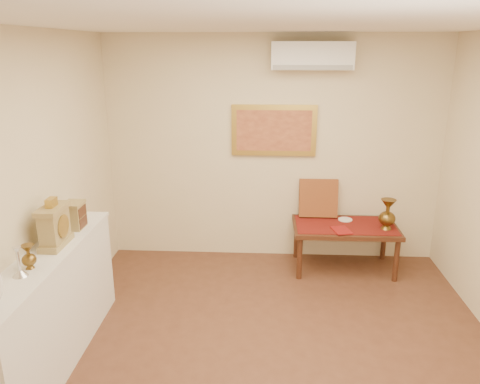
# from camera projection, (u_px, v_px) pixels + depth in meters

# --- Properties ---
(floor) EXTENTS (4.50, 4.50, 0.00)m
(floor) POSITION_uv_depth(u_px,v_px,m) (274.00, 368.00, 3.87)
(floor) COLOR brown
(floor) RESTS_ON ground
(ceiling) EXTENTS (4.50, 4.50, 0.00)m
(ceiling) POSITION_uv_depth(u_px,v_px,m) (283.00, 22.00, 3.07)
(ceiling) COLOR white
(ceiling) RESTS_ON ground
(wall_back) EXTENTS (4.00, 0.02, 2.70)m
(wall_back) POSITION_uv_depth(u_px,v_px,m) (273.00, 151.00, 5.61)
(wall_back) COLOR beige
(wall_back) RESTS_ON ground
(wall_left) EXTENTS (0.02, 4.50, 2.70)m
(wall_left) POSITION_uv_depth(u_px,v_px,m) (16.00, 210.00, 3.57)
(wall_left) COLOR beige
(wall_left) RESTS_ON ground
(candlestick) EXTENTS (0.11, 0.11, 0.23)m
(candlestick) POSITION_uv_depth(u_px,v_px,m) (18.00, 262.00, 3.31)
(candlestick) COLOR silver
(candlestick) RESTS_ON display_ledge
(brass_urn_small) EXTENTS (0.11, 0.11, 0.24)m
(brass_urn_small) POSITION_uv_depth(u_px,v_px,m) (28.00, 253.00, 3.42)
(brass_urn_small) COLOR brown
(brass_urn_small) RESTS_ON display_ledge
(table_cloth) EXTENTS (1.14, 0.59, 0.01)m
(table_cloth) POSITION_uv_depth(u_px,v_px,m) (345.00, 225.00, 5.45)
(table_cloth) COLOR maroon
(table_cloth) RESTS_ON low_table
(brass_urn_tall) EXTENTS (0.19, 0.19, 0.43)m
(brass_urn_tall) POSITION_uv_depth(u_px,v_px,m) (388.00, 211.00, 5.27)
(brass_urn_tall) COLOR brown
(brass_urn_tall) RESTS_ON table_cloth
(plate) EXTENTS (0.17, 0.17, 0.01)m
(plate) POSITION_uv_depth(u_px,v_px,m) (345.00, 220.00, 5.60)
(plate) COLOR white
(plate) RESTS_ON table_cloth
(menu) EXTENTS (0.23, 0.29, 0.01)m
(menu) POSITION_uv_depth(u_px,v_px,m) (341.00, 230.00, 5.27)
(menu) COLOR maroon
(menu) RESTS_ON table_cloth
(cushion) EXTENTS (0.46, 0.19, 0.47)m
(cushion) POSITION_uv_depth(u_px,v_px,m) (318.00, 198.00, 5.67)
(cushion) COLOR maroon
(cushion) RESTS_ON table_cloth
(display_ledge) EXTENTS (0.37, 2.02, 0.98)m
(display_ledge) POSITION_uv_depth(u_px,v_px,m) (52.00, 310.00, 3.82)
(display_ledge) COLOR white
(display_ledge) RESTS_ON floor
(mantel_clock) EXTENTS (0.17, 0.36, 0.41)m
(mantel_clock) POSITION_uv_depth(u_px,v_px,m) (54.00, 226.00, 3.80)
(mantel_clock) COLOR #9E8851
(mantel_clock) RESTS_ON display_ledge
(wooden_chest) EXTENTS (0.16, 0.21, 0.24)m
(wooden_chest) POSITION_uv_depth(u_px,v_px,m) (75.00, 215.00, 4.19)
(wooden_chest) COLOR #9E8851
(wooden_chest) RESTS_ON display_ledge
(low_table) EXTENTS (1.20, 0.70, 0.55)m
(low_table) POSITION_uv_depth(u_px,v_px,m) (345.00, 231.00, 5.47)
(low_table) COLOR #452314
(low_table) RESTS_ON floor
(painting) EXTENTS (1.00, 0.06, 0.60)m
(painting) POSITION_uv_depth(u_px,v_px,m) (274.00, 130.00, 5.51)
(painting) COLOR #B49339
(painting) RESTS_ON wall_back
(ac_unit) EXTENTS (0.90, 0.25, 0.30)m
(ac_unit) POSITION_uv_depth(u_px,v_px,m) (312.00, 56.00, 5.14)
(ac_unit) COLOR white
(ac_unit) RESTS_ON wall_back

